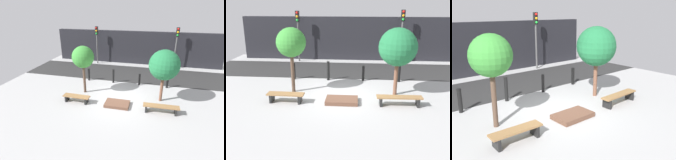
% 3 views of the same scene
% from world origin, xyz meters
% --- Properties ---
extents(ground_plane, '(18.00, 18.00, 0.00)m').
position_xyz_m(ground_plane, '(0.00, 0.00, 0.00)').
color(ground_plane, '#A1A1A1').
extents(road_strip, '(18.00, 3.91, 0.01)m').
position_xyz_m(road_strip, '(0.00, 4.73, 0.01)').
color(road_strip, '#292929').
rests_on(road_strip, ground).
extents(building_facade, '(16.20, 0.50, 3.20)m').
position_xyz_m(building_facade, '(0.00, 7.94, 1.60)').
color(building_facade, black).
rests_on(building_facade, ground).
extents(bench_left, '(1.66, 0.48, 0.42)m').
position_xyz_m(bench_left, '(-2.49, -0.89, 0.30)').
color(bench_left, black).
rests_on(bench_left, ground).
extents(bench_right, '(1.95, 0.45, 0.43)m').
position_xyz_m(bench_right, '(2.49, -0.89, 0.32)').
color(bench_right, black).
rests_on(bench_right, ground).
extents(planter_bed, '(1.43, 0.93, 0.17)m').
position_xyz_m(planter_bed, '(0.00, -0.69, 0.09)').
color(planter_bed, brown).
rests_on(planter_bed, ground).
extents(tree_behind_left_bench, '(1.40, 1.40, 3.17)m').
position_xyz_m(tree_behind_left_bench, '(-2.49, 0.49, 2.44)').
color(tree_behind_left_bench, '#4D392C').
rests_on(tree_behind_left_bench, ground).
extents(tree_behind_right_bench, '(1.77, 1.77, 3.20)m').
position_xyz_m(tree_behind_right_bench, '(2.49, 0.49, 2.30)').
color(tree_behind_right_bench, brown).
rests_on(tree_behind_right_bench, ground).
extents(bollard_far_left, '(0.16, 0.16, 0.97)m').
position_xyz_m(bollard_far_left, '(-2.97, 2.53, 0.48)').
color(bollard_far_left, black).
rests_on(bollard_far_left, ground).
extents(bollard_left, '(0.15, 0.15, 1.08)m').
position_xyz_m(bollard_left, '(-0.99, 2.53, 0.54)').
color(bollard_left, black).
rests_on(bollard_left, ground).
extents(bollard_center, '(0.14, 0.14, 0.87)m').
position_xyz_m(bollard_center, '(0.99, 2.53, 0.44)').
color(bollard_center, black).
rests_on(bollard_center, ground).
extents(bollard_right, '(0.16, 0.16, 0.92)m').
position_xyz_m(bollard_right, '(2.97, 2.53, 0.46)').
color(bollard_right, black).
rests_on(bollard_right, ground).
extents(traffic_light_west, '(0.28, 0.27, 3.66)m').
position_xyz_m(traffic_light_west, '(-3.71, 6.97, 2.53)').
color(traffic_light_west, '#4F4F4F').
rests_on(traffic_light_west, ground).
extents(traffic_light_mid_west, '(0.28, 0.27, 3.75)m').
position_xyz_m(traffic_light_mid_west, '(3.71, 6.97, 2.59)').
color(traffic_light_mid_west, '#4F4F4F').
rests_on(traffic_light_mid_west, ground).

